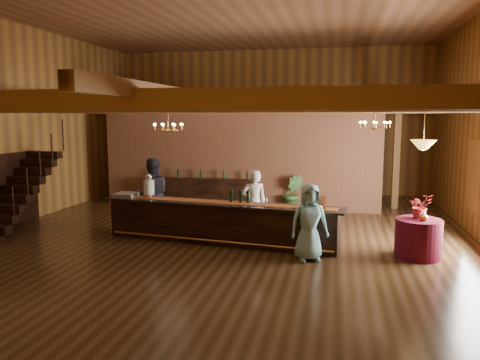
% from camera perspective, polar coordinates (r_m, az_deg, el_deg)
% --- Properties ---
extents(floor, '(14.00, 14.00, 0.00)m').
position_cam_1_polar(floor, '(11.87, -1.41, -6.76)').
color(floor, '#47311D').
rests_on(floor, ground).
extents(ceiling, '(14.00, 14.00, 0.00)m').
position_cam_1_polar(ceiling, '(11.75, -1.51, 20.16)').
color(ceiling, '#93603E').
rests_on(ceiling, wall_back).
extents(wall_back, '(12.00, 0.10, 5.50)m').
position_cam_1_polar(wall_back, '(18.37, 3.58, 7.09)').
color(wall_back, '#9D6A2A').
rests_on(wall_back, floor).
extents(wall_front, '(12.00, 0.10, 5.50)m').
position_cam_1_polar(wall_front, '(4.94, -20.41, 4.49)').
color(wall_front, '#9D6A2A').
rests_on(wall_front, floor).
extents(wall_left, '(0.10, 14.00, 5.50)m').
position_cam_1_polar(wall_left, '(14.13, -26.03, 6.08)').
color(wall_left, '#9D6A2A').
rests_on(wall_left, floor).
extents(beam_grid, '(11.90, 13.90, 0.39)m').
position_cam_1_polar(beam_grid, '(11.98, -0.91, 9.03)').
color(beam_grid, '#945D29').
rests_on(beam_grid, wall_left).
extents(support_posts, '(9.20, 10.20, 3.20)m').
position_cam_1_polar(support_posts, '(11.09, -2.03, 0.62)').
color(support_posts, '#945D29').
rests_on(support_posts, floor).
extents(partition_wall, '(9.00, 0.18, 3.10)m').
position_cam_1_polar(partition_wall, '(15.08, -0.25, 2.37)').
color(partition_wall, brown).
rests_on(partition_wall, floor).
extents(window_right_back, '(0.12, 1.05, 1.75)m').
position_cam_1_polar(window_right_back, '(12.71, 26.84, 0.48)').
color(window_right_back, white).
rests_on(window_right_back, wall_right).
extents(staircase, '(1.00, 2.80, 2.00)m').
position_cam_1_polar(staircase, '(13.35, -25.65, -1.52)').
color(staircase, '#32190E').
rests_on(staircase, floor).
extents(backroom_boxes, '(4.10, 0.60, 1.10)m').
position_cam_1_polar(backroom_boxes, '(17.11, 1.82, -0.42)').
color(backroom_boxes, '#32190E').
rests_on(backroom_boxes, floor).
extents(tasting_bar, '(5.89, 1.43, 0.98)m').
position_cam_1_polar(tasting_bar, '(11.09, -2.49, -5.18)').
color(tasting_bar, '#32190E').
rests_on(tasting_bar, floor).
extents(beverage_dispenser, '(0.26, 0.26, 0.60)m').
position_cam_1_polar(beverage_dispenser, '(11.80, -11.04, -0.74)').
color(beverage_dispenser, silver).
rests_on(beverage_dispenser, tasting_bar).
extents(glass_rack_tray, '(0.50, 0.50, 0.10)m').
position_cam_1_polar(glass_rack_tray, '(12.06, -13.70, -1.77)').
color(glass_rack_tray, gray).
rests_on(glass_rack_tray, tasting_bar).
extents(raffle_drum, '(0.34, 0.24, 0.30)m').
position_cam_1_polar(raffle_drum, '(10.32, 9.48, -2.56)').
color(raffle_drum, brown).
rests_on(raffle_drum, tasting_bar).
extents(bar_bottle_0, '(0.07, 0.07, 0.30)m').
position_cam_1_polar(bar_bottle_0, '(10.98, -1.09, -1.95)').
color(bar_bottle_0, black).
rests_on(bar_bottle_0, tasting_bar).
extents(bar_bottle_1, '(0.07, 0.07, 0.30)m').
position_cam_1_polar(bar_bottle_1, '(10.91, 0.08, -2.02)').
color(bar_bottle_1, black).
rests_on(bar_bottle_1, tasting_bar).
extents(bar_bottle_2, '(0.07, 0.07, 0.30)m').
position_cam_1_polar(bar_bottle_2, '(10.85, 1.04, -2.08)').
color(bar_bottle_2, black).
rests_on(bar_bottle_2, tasting_bar).
extents(backbar_shelf, '(3.47, 0.58, 0.97)m').
position_cam_1_polar(backbar_shelf, '(15.22, -4.78, -1.65)').
color(backbar_shelf, '#32190E').
rests_on(backbar_shelf, floor).
extents(round_table, '(0.96, 0.96, 0.83)m').
position_cam_1_polar(round_table, '(10.66, 20.89, -6.67)').
color(round_table, '#510C17').
rests_on(round_table, floor).
extents(chandelier_left, '(0.80, 0.80, 0.65)m').
position_cam_1_polar(chandelier_left, '(12.60, -8.74, 6.45)').
color(chandelier_left, gold).
rests_on(chandelier_left, beam_grid).
extents(chandelier_right, '(0.80, 0.80, 0.60)m').
position_cam_1_polar(chandelier_right, '(13.11, 16.13, 6.53)').
color(chandelier_right, gold).
rests_on(chandelier_right, beam_grid).
extents(pendant_lamp, '(0.52, 0.52, 0.90)m').
position_cam_1_polar(pendant_lamp, '(10.36, 21.43, 4.03)').
color(pendant_lamp, gold).
rests_on(pendant_lamp, beam_grid).
extents(bartender, '(0.70, 0.55, 1.68)m').
position_cam_1_polar(bartender, '(11.59, 1.72, -2.87)').
color(bartender, white).
rests_on(bartender, floor).
extents(staff_second, '(1.16, 1.09, 1.91)m').
position_cam_1_polar(staff_second, '(12.37, -10.67, -1.77)').
color(staff_second, '#272632').
rests_on(staff_second, floor).
extents(guest, '(0.91, 0.74, 1.61)m').
position_cam_1_polar(guest, '(9.82, 8.45, -5.11)').
color(guest, '#86C8CF').
rests_on(guest, floor).
extents(floor_plant, '(0.67, 0.56, 1.17)m').
position_cam_1_polar(floor_plant, '(14.73, 6.42, -1.59)').
color(floor_plant, '#37682E').
rests_on(floor_plant, floor).
extents(table_flowers, '(0.59, 0.55, 0.52)m').
position_cam_1_polar(table_flowers, '(10.65, 21.11, -2.97)').
color(table_flowers, '#B12C30').
rests_on(table_flowers, round_table).
extents(table_vase, '(0.18, 0.18, 0.29)m').
position_cam_1_polar(table_vase, '(10.44, 21.55, -3.86)').
color(table_vase, gold).
rests_on(table_vase, round_table).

